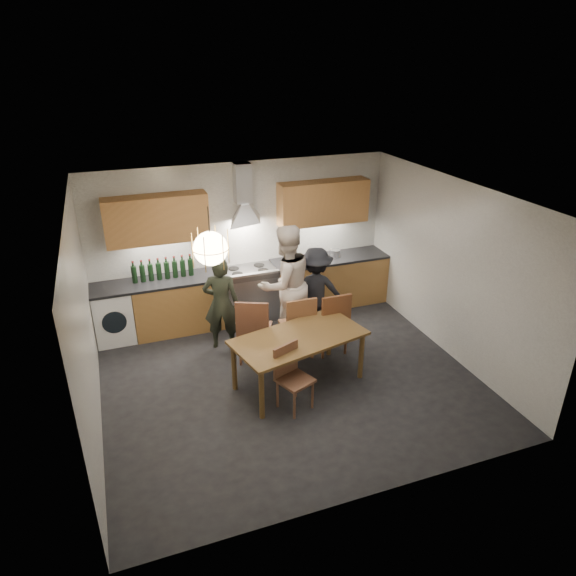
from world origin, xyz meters
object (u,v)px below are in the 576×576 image
object	(u,v)px
chair_front	(291,372)
person_left	(221,303)
dining_table	(299,342)
stock_pot	(335,253)
mixing_bowl	(313,259)
wine_bottles	(163,268)
chair_back_left	(254,327)
person_mid	(285,285)
person_right	(315,291)

from	to	relation	value
chair_front	person_left	world-z (taller)	person_left
dining_table	stock_pot	size ratio (longest dim) A/B	11.11
chair_front	mixing_bowl	bearing A→B (deg)	39.58
dining_table	wine_bottles	distance (m)	2.64
stock_pot	wine_bottles	bearing A→B (deg)	179.05
person_left	wine_bottles	size ratio (longest dim) A/B	1.54
dining_table	chair_back_left	size ratio (longest dim) A/B	1.85
person_mid	wine_bottles	world-z (taller)	person_mid
dining_table	mixing_bowl	size ratio (longest dim) A/B	5.69
person_left	stock_pot	size ratio (longest dim) A/B	8.60
chair_front	person_right	xyz separation A→B (m)	(1.04, 1.68, 0.23)
person_mid	stock_pot	distance (m)	1.54
chair_back_left	wine_bottles	size ratio (longest dim) A/B	1.08
dining_table	person_right	bearing A→B (deg)	45.51
person_mid	person_right	bearing A→B (deg)	172.85
mixing_bowl	stock_pot	xyz separation A→B (m)	(0.46, 0.09, 0.02)
person_left	dining_table	bearing A→B (deg)	138.02
dining_table	person_left	distance (m)	1.51
mixing_bowl	dining_table	bearing A→B (deg)	-117.03
person_right	wine_bottles	world-z (taller)	person_right
dining_table	chair_back_left	xyz separation A→B (m)	(-0.42, 0.71, -0.06)
person_mid	wine_bottles	size ratio (longest dim) A/B	1.96
chair_front	person_mid	world-z (taller)	person_mid
mixing_bowl	stock_pot	bearing A→B (deg)	11.40
dining_table	person_mid	size ratio (longest dim) A/B	1.01
chair_front	stock_pot	bearing A→B (deg)	32.82
chair_back_left	chair_front	size ratio (longest dim) A/B	1.20
mixing_bowl	chair_front	bearing A→B (deg)	-118.12
dining_table	person_right	size ratio (longest dim) A/B	1.32
mixing_bowl	person_mid	bearing A→B (deg)	-134.22
dining_table	chair_front	world-z (taller)	chair_front
person_left	person_mid	distance (m)	1.01
chair_back_left	wine_bottles	xyz separation A→B (m)	(-1.04, 1.45, 0.48)
dining_table	chair_back_left	bearing A→B (deg)	107.23
chair_back_left	person_mid	bearing A→B (deg)	-118.77
person_left	wine_bottles	bearing A→B (deg)	-31.12
person_left	wine_bottles	xyz separation A→B (m)	(-0.72, 0.84, 0.34)
dining_table	person_mid	distance (m)	1.26
chair_back_left	person_left	world-z (taller)	person_left
dining_table	person_right	distance (m)	1.49
chair_back_left	person_right	size ratio (longest dim) A/B	0.72
chair_back_left	person_left	xyz separation A→B (m)	(-0.32, 0.60, 0.15)
person_left	person_right	distance (m)	1.51
chair_front	wine_bottles	bearing A→B (deg)	92.62
chair_back_left	mixing_bowl	size ratio (longest dim) A/B	3.08
stock_pot	dining_table	bearing A→B (deg)	-125.21
chair_back_left	person_right	bearing A→B (deg)	-130.41
person_mid	person_right	distance (m)	0.57
chair_front	wine_bottles	xyz separation A→B (m)	(-1.19, 2.57, 0.58)
mixing_bowl	chair_back_left	bearing A→B (deg)	-138.00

